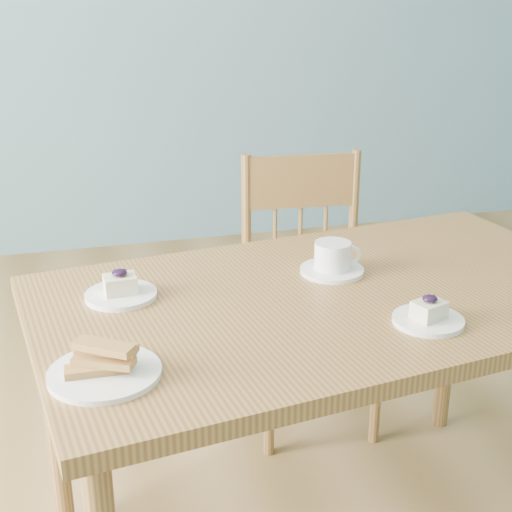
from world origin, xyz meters
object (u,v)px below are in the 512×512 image
at_px(cheesecake_plate_near, 428,316).
at_px(cheesecake_plate_far, 121,290).
at_px(dining_table, 333,320).
at_px(dining_chair, 309,292).
at_px(coffee_cup, 333,260).
at_px(biscotti_plate, 104,366).

distance_m(cheesecake_plate_near, cheesecake_plate_far, 0.67).
height_order(dining_table, dining_chair, dining_chair).
xyz_separation_m(cheesecake_plate_far, coffee_cup, (0.51, 0.01, 0.02)).
relative_size(cheesecake_plate_far, biscotti_plate, 0.79).
bearing_deg(dining_table, coffee_cup, 63.26).
height_order(dining_table, cheesecake_plate_far, cheesecake_plate_far).
height_order(cheesecake_plate_near, biscotti_plate, biscotti_plate).
bearing_deg(dining_chair, cheesecake_plate_near, -87.24).
relative_size(cheesecake_plate_far, coffee_cup, 1.04).
distance_m(dining_table, cheesecake_plate_near, 0.25).
xyz_separation_m(dining_table, cheesecake_plate_far, (-0.47, 0.10, 0.09)).
bearing_deg(coffee_cup, dining_table, -98.88).
bearing_deg(dining_chair, biscotti_plate, -124.94).
xyz_separation_m(dining_table, dining_chair, (0.15, 0.59, -0.20)).
relative_size(dining_chair, biscotti_plate, 4.31).
bearing_deg(dining_table, dining_chair, 67.54).
bearing_deg(cheesecake_plate_near, coffee_cup, 106.32).
height_order(dining_table, cheesecake_plate_near, cheesecake_plate_near).
bearing_deg(biscotti_plate, dining_chair, 50.42).
bearing_deg(cheesecake_plate_far, dining_table, -11.60).
relative_size(dining_table, dining_chair, 1.64).
distance_m(dining_chair, coffee_cup, 0.58).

